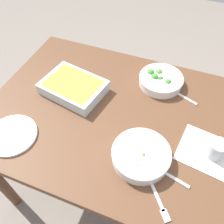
{
  "coord_description": "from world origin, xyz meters",
  "views": [
    {
      "loc": [
        0.26,
        -0.67,
        1.62
      ],
      "look_at": [
        0.0,
        0.0,
        0.74
      ],
      "focal_mm": 38.09,
      "sensor_mm": 36.0,
      "label": 1
    }
  ],
  "objects_px": {
    "side_plate": "(12,135)",
    "fork_on_table": "(159,201)",
    "baking_dish": "(73,87)",
    "drink_cup": "(216,150)",
    "spoon_by_broccoli": "(177,93)",
    "stew_bowl": "(141,155)",
    "spoon_by_stew": "(163,172)",
    "broccoli_bowl": "(161,80)"
  },
  "relations": [
    {
      "from": "drink_cup",
      "to": "fork_on_table",
      "type": "bearing_deg",
      "value": -120.94
    },
    {
      "from": "side_plate",
      "to": "spoon_by_broccoli",
      "type": "height_order",
      "value": "side_plate"
    },
    {
      "from": "drink_cup",
      "to": "broccoli_bowl",
      "type": "bearing_deg",
      "value": 132.72
    },
    {
      "from": "drink_cup",
      "to": "spoon_by_broccoli",
      "type": "xyz_separation_m",
      "value": [
        -0.21,
        0.3,
        -0.03
      ]
    },
    {
      "from": "spoon_by_stew",
      "to": "spoon_by_broccoli",
      "type": "height_order",
      "value": "same"
    },
    {
      "from": "drink_cup",
      "to": "spoon_by_broccoli",
      "type": "height_order",
      "value": "drink_cup"
    },
    {
      "from": "fork_on_table",
      "to": "baking_dish",
      "type": "bearing_deg",
      "value": 144.35
    },
    {
      "from": "broccoli_bowl",
      "to": "side_plate",
      "type": "xyz_separation_m",
      "value": [
        -0.53,
        -0.56,
        -0.02
      ]
    },
    {
      "from": "drink_cup",
      "to": "stew_bowl",
      "type": "bearing_deg",
      "value": -155.14
    },
    {
      "from": "side_plate",
      "to": "spoon_by_stew",
      "type": "xyz_separation_m",
      "value": [
        0.66,
        0.07,
        -0.0
      ]
    },
    {
      "from": "broccoli_bowl",
      "to": "side_plate",
      "type": "bearing_deg",
      "value": -133.46
    },
    {
      "from": "spoon_by_broccoli",
      "to": "fork_on_table",
      "type": "distance_m",
      "value": 0.57
    },
    {
      "from": "spoon_by_broccoli",
      "to": "spoon_by_stew",
      "type": "bearing_deg",
      "value": -85.85
    },
    {
      "from": "broccoli_bowl",
      "to": "stew_bowl",
      "type": "bearing_deg",
      "value": -85.97
    },
    {
      "from": "drink_cup",
      "to": "fork_on_table",
      "type": "height_order",
      "value": "drink_cup"
    },
    {
      "from": "stew_bowl",
      "to": "spoon_by_broccoli",
      "type": "bearing_deg",
      "value": 81.04
    },
    {
      "from": "drink_cup",
      "to": "spoon_by_broccoli",
      "type": "bearing_deg",
      "value": 125.29
    },
    {
      "from": "stew_bowl",
      "to": "broccoli_bowl",
      "type": "distance_m",
      "value": 0.46
    },
    {
      "from": "spoon_by_stew",
      "to": "spoon_by_broccoli",
      "type": "bearing_deg",
      "value": 94.15
    },
    {
      "from": "side_plate",
      "to": "fork_on_table",
      "type": "xyz_separation_m",
      "value": [
        0.68,
        -0.05,
        -0.0
      ]
    },
    {
      "from": "broccoli_bowl",
      "to": "spoon_by_broccoli",
      "type": "xyz_separation_m",
      "value": [
        0.1,
        -0.04,
        -0.03
      ]
    },
    {
      "from": "stew_bowl",
      "to": "spoon_by_broccoli",
      "type": "relative_size",
      "value": 1.42
    },
    {
      "from": "broccoli_bowl",
      "to": "drink_cup",
      "type": "distance_m",
      "value": 0.46
    },
    {
      "from": "baking_dish",
      "to": "spoon_by_broccoli",
      "type": "xyz_separation_m",
      "value": [
        0.5,
        0.18,
        -0.03
      ]
    },
    {
      "from": "spoon_by_stew",
      "to": "side_plate",
      "type": "bearing_deg",
      "value": -173.81
    },
    {
      "from": "broccoli_bowl",
      "to": "drink_cup",
      "type": "xyz_separation_m",
      "value": [
        0.31,
        -0.33,
        0.01
      ]
    },
    {
      "from": "side_plate",
      "to": "fork_on_table",
      "type": "height_order",
      "value": "side_plate"
    },
    {
      "from": "broccoli_bowl",
      "to": "fork_on_table",
      "type": "relative_size",
      "value": 1.54
    },
    {
      "from": "baking_dish",
      "to": "side_plate",
      "type": "bearing_deg",
      "value": -110.82
    },
    {
      "from": "spoon_by_stew",
      "to": "fork_on_table",
      "type": "xyz_separation_m",
      "value": [
        0.01,
        -0.12,
        -0.0
      ]
    },
    {
      "from": "baking_dish",
      "to": "side_plate",
      "type": "height_order",
      "value": "baking_dish"
    },
    {
      "from": "broccoli_bowl",
      "to": "spoon_by_stew",
      "type": "xyz_separation_m",
      "value": [
        0.13,
        -0.49,
        -0.03
      ]
    },
    {
      "from": "broccoli_bowl",
      "to": "spoon_by_stew",
      "type": "bearing_deg",
      "value": -74.83
    },
    {
      "from": "baking_dish",
      "to": "fork_on_table",
      "type": "xyz_separation_m",
      "value": [
        0.54,
        -0.39,
        -0.03
      ]
    },
    {
      "from": "stew_bowl",
      "to": "broccoli_bowl",
      "type": "height_order",
      "value": "broccoli_bowl"
    },
    {
      "from": "baking_dish",
      "to": "spoon_by_stew",
      "type": "xyz_separation_m",
      "value": [
        0.53,
        -0.27,
        -0.03
      ]
    },
    {
      "from": "stew_bowl",
      "to": "spoon_by_stew",
      "type": "xyz_separation_m",
      "value": [
        0.1,
        -0.02,
        -0.03
      ]
    },
    {
      "from": "fork_on_table",
      "to": "drink_cup",
      "type": "bearing_deg",
      "value": 59.06
    },
    {
      "from": "broccoli_bowl",
      "to": "drink_cup",
      "type": "bearing_deg",
      "value": -47.28
    },
    {
      "from": "baking_dish",
      "to": "spoon_by_stew",
      "type": "distance_m",
      "value": 0.6
    },
    {
      "from": "fork_on_table",
      "to": "stew_bowl",
      "type": "bearing_deg",
      "value": 128.69
    },
    {
      "from": "baking_dish",
      "to": "spoon_by_broccoli",
      "type": "bearing_deg",
      "value": 19.44
    }
  ]
}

